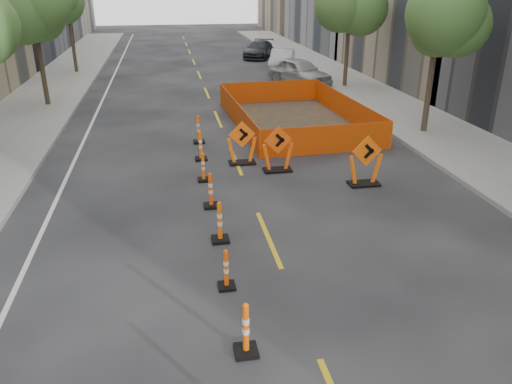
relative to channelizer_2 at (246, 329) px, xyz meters
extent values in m
plane|color=black|center=(1.24, 0.10, -0.53)|extent=(140.00, 140.00, 0.00)
cube|color=gray|center=(10.24, 12.10, -0.45)|extent=(4.00, 90.00, 0.15)
cylinder|color=#382B1E|center=(-7.16, 20.10, 1.05)|extent=(0.24, 0.24, 3.15)
sphere|color=#437933|center=(-7.16, 20.10, 4.02)|extent=(2.80, 2.80, 2.80)
cylinder|color=#382B1E|center=(-7.16, 30.10, 1.05)|extent=(0.24, 0.24, 3.15)
sphere|color=#437933|center=(-7.16, 30.10, 4.02)|extent=(2.80, 2.80, 2.80)
cylinder|color=#382B1E|center=(9.64, 12.10, 1.05)|extent=(0.24, 0.24, 3.15)
sphere|color=#437933|center=(9.64, 12.10, 4.02)|extent=(2.80, 2.80, 2.80)
cylinder|color=#382B1E|center=(9.64, 22.10, 1.05)|extent=(0.24, 0.24, 3.15)
sphere|color=#437933|center=(9.64, 22.10, 4.02)|extent=(2.80, 2.80, 2.80)
imported|color=#B3B3B5|center=(7.19, 23.54, 0.28)|extent=(3.60, 5.09, 1.61)
imported|color=#A2A1A6|center=(7.26, 28.75, 0.21)|extent=(2.87, 4.75, 1.48)
imported|color=black|center=(6.79, 35.30, 0.16)|extent=(3.58, 5.09, 1.37)
camera|label=1|loc=(-1.07, -6.94, 5.59)|focal=35.00mm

